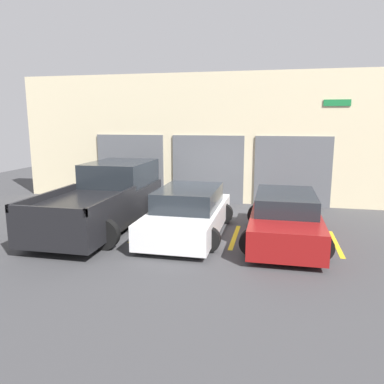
# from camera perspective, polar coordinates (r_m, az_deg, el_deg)

# --- Properties ---
(ground_plane) EXTENTS (28.00, 28.00, 0.00)m
(ground_plane) POSITION_cam_1_polar(r_m,az_deg,el_deg) (11.67, 0.76, -4.66)
(ground_plane) COLOR #3D3D3F
(shophouse_building) EXTENTS (15.67, 0.68, 4.87)m
(shophouse_building) POSITION_cam_1_polar(r_m,az_deg,el_deg) (14.50, 3.43, 7.96)
(shophouse_building) COLOR beige
(shophouse_building) RESTS_ON ground
(pickup_truck) EXTENTS (2.55, 5.42, 1.81)m
(pickup_truck) POSITION_cam_1_polar(r_m,az_deg,el_deg) (11.50, -12.96, -0.90)
(pickup_truck) COLOR black
(pickup_truck) RESTS_ON ground
(sedan_white) EXTENTS (2.20, 4.24, 1.29)m
(sedan_white) POSITION_cam_1_polar(r_m,az_deg,el_deg) (10.40, -0.56, -3.17)
(sedan_white) COLOR white
(sedan_white) RESTS_ON ground
(sedan_side) EXTENTS (2.13, 4.31, 1.26)m
(sedan_side) POSITION_cam_1_polar(r_m,az_deg,el_deg) (10.14, 13.97, -3.87)
(sedan_side) COLOR maroon
(sedan_side) RESTS_ON ground
(parking_stripe_far_left) EXTENTS (0.12, 2.20, 0.01)m
(parking_stripe_far_left) POSITION_cam_1_polar(r_m,az_deg,el_deg) (12.00, -19.18, -4.82)
(parking_stripe_far_left) COLOR gold
(parking_stripe_far_left) RESTS_ON ground
(parking_stripe_left) EXTENTS (0.12, 2.20, 0.01)m
(parking_stripe_left) POSITION_cam_1_polar(r_m,az_deg,el_deg) (10.89, -7.33, -5.88)
(parking_stripe_left) COLOR gold
(parking_stripe_left) RESTS_ON ground
(parking_stripe_centre) EXTENTS (0.12, 2.20, 0.01)m
(parking_stripe_centre) POSITION_cam_1_polar(r_m,az_deg,el_deg) (10.33, 6.53, -6.79)
(parking_stripe_centre) COLOR gold
(parking_stripe_centre) RESTS_ON ground
(parking_stripe_right) EXTENTS (0.12, 2.20, 0.01)m
(parking_stripe_right) POSITION_cam_1_polar(r_m,az_deg,el_deg) (10.41, 21.07, -7.33)
(parking_stripe_right) COLOR gold
(parking_stripe_right) RESTS_ON ground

